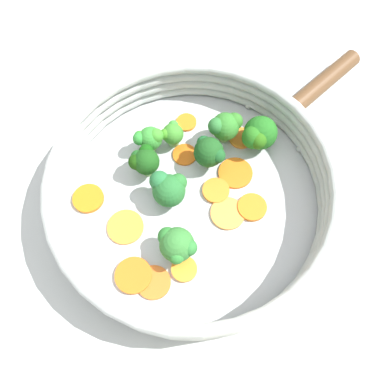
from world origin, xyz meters
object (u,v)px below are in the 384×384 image
at_px(carrot_slice_0, 186,122).
at_px(carrot_slice_10, 184,269).
at_px(carrot_slice_9, 185,155).
at_px(carrot_slice_8, 133,275).
at_px(broccoli_floret_3, 177,245).
at_px(broccoli_floret_2, 169,188).
at_px(carrot_slice_1, 88,198).
at_px(carrot_slice_11, 154,282).
at_px(broccoli_floret_5, 144,161).
at_px(carrot_slice_3, 125,227).
at_px(carrot_slice_4, 252,207).
at_px(broccoli_floret_6, 148,139).
at_px(broccoli_floret_7, 258,135).
at_px(broccoli_floret_4, 225,126).
at_px(carrot_slice_2, 216,191).
at_px(skillet, 192,198).
at_px(broccoli_floret_0, 209,152).
at_px(carrot_slice_7, 235,173).
at_px(carrot_slice_6, 228,213).
at_px(carrot_slice_5, 241,138).
at_px(broccoli_floret_1, 172,134).

xyz_separation_m(carrot_slice_0, carrot_slice_10, (-0.17, 0.13, 0.00)).
bearing_deg(carrot_slice_9, carrot_slice_8, 122.85).
bearing_deg(broccoli_floret_3, broccoli_floret_2, -28.40).
bearing_deg(carrot_slice_1, broccoli_floret_2, -125.96).
xyz_separation_m(carrot_slice_11, broccoli_floret_3, (0.01, -0.05, 0.03)).
distance_m(carrot_slice_0, broccoli_floret_5, 0.10).
relative_size(carrot_slice_3, carrot_slice_10, 1.47).
height_order(carrot_slice_9, broccoli_floret_5, broccoli_floret_5).
distance_m(carrot_slice_4, broccoli_floret_6, 0.17).
relative_size(broccoli_floret_5, broccoli_floret_7, 0.89).
relative_size(broccoli_floret_2, broccoli_floret_4, 0.98).
bearing_deg(carrot_slice_0, carrot_slice_2, 162.87).
bearing_deg(carrot_slice_8, skillet, -71.32).
distance_m(carrot_slice_10, broccoli_floret_0, 0.15).
bearing_deg(carrot_slice_9, broccoli_floret_0, -148.37).
bearing_deg(broccoli_floret_0, carrot_slice_0, -12.34).
bearing_deg(carrot_slice_1, broccoli_floret_0, -108.49).
xyz_separation_m(carrot_slice_7, broccoli_floret_5, (0.08, 0.09, 0.03)).
bearing_deg(carrot_slice_4, broccoli_floret_5, 31.58).
relative_size(carrot_slice_4, broccoli_floret_6, 0.85).
bearing_deg(broccoli_floret_2, carrot_slice_1, 54.04).
distance_m(carrot_slice_4, carrot_slice_6, 0.03).
bearing_deg(carrot_slice_3, carrot_slice_5, -86.72).
distance_m(broccoli_floret_4, broccoli_floret_6, 0.10).
bearing_deg(carrot_slice_5, broccoli_floret_4, 54.00).
relative_size(broccoli_floret_0, broccoli_floret_3, 1.04).
xyz_separation_m(carrot_slice_5, carrot_slice_6, (-0.08, 0.09, -0.00)).
xyz_separation_m(carrot_slice_11, broccoli_floret_2, (0.08, -0.08, 0.03)).
bearing_deg(carrot_slice_6, broccoli_floret_4, -36.08).
relative_size(carrot_slice_9, broccoli_floret_2, 0.67).
height_order(broccoli_floret_0, broccoli_floret_2, same).
bearing_deg(carrot_slice_2, broccoli_floret_5, 34.76).
distance_m(carrot_slice_0, carrot_slice_5, 0.08).
relative_size(carrot_slice_5, broccoli_floret_4, 0.67).
distance_m(carrot_slice_9, carrot_slice_11, 0.18).
xyz_separation_m(skillet, broccoli_floret_2, (0.02, 0.02, 0.03)).
relative_size(carrot_slice_5, carrot_slice_10, 1.06).
relative_size(carrot_slice_6, broccoli_floret_0, 0.89).
xyz_separation_m(skillet, broccoli_floret_4, (0.04, -0.09, 0.04)).
bearing_deg(carrot_slice_3, carrot_slice_2, -104.01).
bearing_deg(carrot_slice_8, broccoli_floret_4, -67.87).
xyz_separation_m(carrot_slice_10, carrot_slice_11, (0.01, 0.04, -0.00)).
relative_size(carrot_slice_11, broccoli_floret_6, 0.92).
height_order(carrot_slice_2, carrot_slice_9, carrot_slice_2).
bearing_deg(carrot_slice_3, carrot_slice_0, -63.09).
bearing_deg(carrot_slice_6, broccoli_floret_5, 22.74).
bearing_deg(carrot_slice_10, skillet, -42.94).
bearing_deg(broccoli_floret_1, carrot_slice_8, 129.58).
relative_size(carrot_slice_9, carrot_slice_10, 1.05).
height_order(carrot_slice_5, broccoli_floret_5, broccoli_floret_5).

